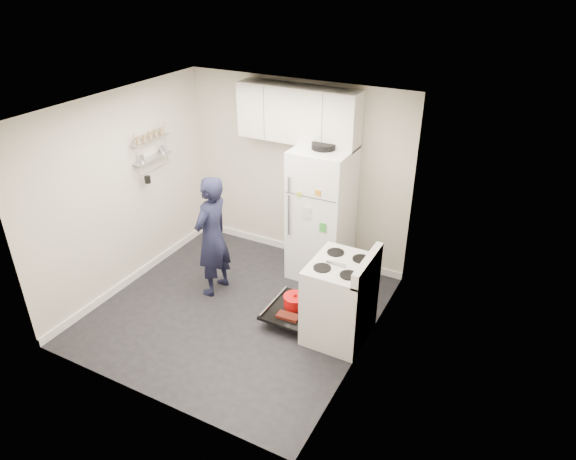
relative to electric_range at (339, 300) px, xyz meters
The scene contains 7 objects.
room 1.49m from the electric_range, behind, with size 3.21×3.21×2.51m.
electric_range is the anchor object (origin of this frame).
open_oven_door 0.65m from the electric_range, behind, with size 0.55×0.71×0.22m.
refrigerator 1.38m from the electric_range, 123.35° to the left, with size 0.72×0.74×1.85m.
upper_cabinets 2.38m from the electric_range, 132.27° to the left, with size 1.60×0.33×0.70m, color silver.
wall_shelf_rack 3.05m from the electric_range, behind, with size 0.14×0.60×0.61m.
person 1.77m from the electric_range, behind, with size 0.58×0.38×1.58m, color black.
Camera 1 is at (2.92, -4.23, 3.85)m, focal length 32.00 mm.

